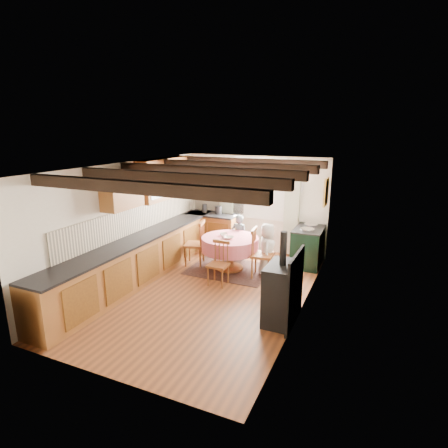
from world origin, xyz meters
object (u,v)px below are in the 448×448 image
at_px(cup, 223,237).
at_px(cast_iron_stove, 282,278).
at_px(dining_table, 230,254).
at_px(chair_near, 218,264).
at_px(aga_range, 308,246).
at_px(child_right, 267,249).
at_px(child_far, 239,237).
at_px(chair_left, 195,243).
at_px(chair_right, 262,253).

bearing_deg(cup, cast_iron_stove, -42.24).
height_order(dining_table, chair_near, chair_near).
relative_size(aga_range, child_right, 0.86).
relative_size(chair_near, cup, 10.00).
height_order(child_far, child_right, child_right).
relative_size(cast_iron_stove, child_far, 1.37).
bearing_deg(child_far, child_right, 147.45).
height_order(chair_left, cast_iron_stove, cast_iron_stove).
distance_m(dining_table, child_far, 0.72).
bearing_deg(aga_range, cup, -144.44).
bearing_deg(chair_left, chair_right, 73.27).
height_order(chair_near, chair_left, chair_left).
relative_size(chair_left, aga_range, 1.07).
distance_m(aga_range, cast_iron_stove, 2.72).
bearing_deg(cast_iron_stove, chair_left, 145.74).
xyz_separation_m(dining_table, child_right, (0.81, 0.09, 0.19)).
distance_m(cast_iron_stove, cup, 2.32).
height_order(cast_iron_stove, cup, cast_iron_stove).
bearing_deg(dining_table, cup, -123.02).
distance_m(chair_left, aga_range, 2.58).
bearing_deg(chair_left, cast_iron_stove, 41.62).
bearing_deg(child_right, chair_left, 82.00).
xyz_separation_m(chair_left, child_right, (1.69, 0.10, 0.05)).
bearing_deg(cast_iron_stove, child_right, 114.00).
bearing_deg(child_far, chair_left, 43.89).
xyz_separation_m(dining_table, aga_range, (1.50, 0.99, 0.07)).
xyz_separation_m(dining_table, chair_near, (0.09, -0.82, 0.07)).
bearing_deg(chair_right, dining_table, 76.06).
bearing_deg(child_right, cup, 93.21).
xyz_separation_m(chair_near, aga_range, (1.41, 1.81, 0.00)).
bearing_deg(child_right, chair_near, 129.84).
bearing_deg(cast_iron_stove, dining_table, 133.34).
xyz_separation_m(child_far, cup, (-0.04, -0.85, 0.24)).
distance_m(dining_table, chair_left, 0.88).
bearing_deg(dining_table, aga_range, 33.43).
distance_m(dining_table, child_right, 0.84).
relative_size(dining_table, aga_range, 1.29).
bearing_deg(cast_iron_stove, chair_near, 149.67).
distance_m(chair_right, cup, 0.91).
xyz_separation_m(cast_iron_stove, cup, (-1.71, 1.56, 0.03)).
bearing_deg(child_far, cast_iron_stove, 127.25).
height_order(cast_iron_stove, child_far, cast_iron_stove).
height_order(chair_left, cup, chair_left).
height_order(dining_table, chair_right, chair_right).
xyz_separation_m(dining_table, chair_right, (0.77, -0.09, 0.15)).
distance_m(chair_near, aga_range, 2.30).
height_order(chair_near, child_right, child_right).
relative_size(dining_table, chair_right, 1.18).
bearing_deg(chair_near, cup, 106.63).
distance_m(chair_left, cup, 0.83).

